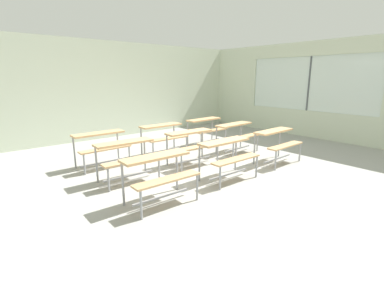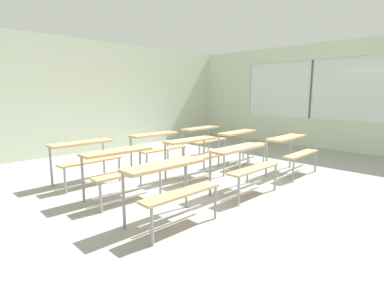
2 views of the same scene
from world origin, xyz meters
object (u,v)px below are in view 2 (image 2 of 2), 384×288
Objects in this scene: desk_bench_r0c0 at (170,179)px; desk_bench_r0c2 at (291,146)px; desk_bench_r2c2 at (204,135)px; desk_bench_r1c1 at (194,149)px; desk_bench_r0c1 at (243,159)px; desk_bench_r1c2 at (241,140)px; desk_bench_r1c0 at (121,163)px; desk_bench_r2c0 at (85,152)px; desk_bench_r2c1 at (157,142)px.

desk_bench_r0c2 is (3.20, 0.03, 0.00)m from desk_bench_r0c0.
desk_bench_r0c2 is at bearing -91.56° from desk_bench_r2c2.
desk_bench_r1c1 is 1.93m from desk_bench_r2c2.
desk_bench_r1c2 is at bearing 37.08° from desk_bench_r0c1.
desk_bench_r0c2 is 2.33m from desk_bench_r2c2.
desk_bench_r1c1 is at bearing 37.06° from desk_bench_r0c0.
desk_bench_r0c0 is 1.00× the size of desk_bench_r0c1.
desk_bench_r0c2 is (1.63, -0.00, 0.00)m from desk_bench_r0c1.
desk_bench_r2c0 is (-0.03, 1.14, 0.00)m from desk_bench_r1c0.
desk_bench_r0c0 is 3.96m from desk_bench_r2c2.
desk_bench_r2c1 is at bearing 37.27° from desk_bench_r1c0.
desk_bench_r2c2 is at bearing 2.81° from desk_bench_r2c1.
desk_bench_r1c2 is 1.14m from desk_bench_r2c2.
desk_bench_r1c2 is (1.54, 0.03, 0.00)m from desk_bench_r1c1.
desk_bench_r2c1 is (1.58, 1.12, 0.00)m from desk_bench_r1c0.
desk_bench_r0c0 is at bearing -161.56° from desk_bench_r1c2.
desk_bench_r0c2 and desk_bench_r2c0 have the same top height.
desk_bench_r2c1 is (0.00, 1.12, 0.00)m from desk_bench_r1c1.
desk_bench_r0c0 is 3.20m from desk_bench_r0c2.
desk_bench_r1c0 is 3.32m from desk_bench_r2c2.
desk_bench_r1c1 is (1.58, -0.00, 0.00)m from desk_bench_r1c0.
desk_bench_r0c0 is at bearing -177.87° from desk_bench_r0c1.
desk_bench_r0c0 is at bearing -90.99° from desk_bench_r1c0.
desk_bench_r2c1 is at bearing 88.89° from desk_bench_r0c1.
desk_bench_r0c2 and desk_bench_r1c1 have the same top height.
desk_bench_r0c1 is 1.00× the size of desk_bench_r0c2.
desk_bench_r2c1 is (1.65, 2.30, 0.00)m from desk_bench_r0c0.
desk_bench_r0c2 is 0.99× the size of desk_bench_r2c2.
desk_bench_r0c1 is at bearing 179.09° from desk_bench_r0c2.
desk_bench_r1c1 is 1.54m from desk_bench_r1c2.
desk_bench_r2c0 is (-1.54, 2.29, 0.00)m from desk_bench_r0c1.
desk_bench_r2c1 is at bearing 142.32° from desk_bench_r1c2.
desk_bench_r0c2 and desk_bench_r1c0 have the same top height.
desk_bench_r0c0 is at bearing 179.79° from desk_bench_r0c2.
desk_bench_r0c1 is at bearing -56.72° from desk_bench_r2c0.
desk_bench_r0c1 is at bearing -35.31° from desk_bench_r1c0.
desk_bench_r2c0 is at bearing -180.00° from desk_bench_r2c1.
desk_bench_r0c1 is 1.15m from desk_bench_r1c1.
desk_bench_r2c0 is at bearing 93.54° from desk_bench_r1c0.
desk_bench_r2c0 is at bearing 147.56° from desk_bench_r1c1.
desk_bench_r1c1 is (-1.56, 1.15, 0.00)m from desk_bench_r0c2.
desk_bench_r2c2 is at bearing 56.21° from desk_bench_r0c1.
desk_bench_r0c0 and desk_bench_r2c1 have the same top height.
desk_bench_r0c1 and desk_bench_r1c1 have the same top height.
desk_bench_r0c0 and desk_bench_r0c2 have the same top height.
desk_bench_r1c2 is (3.12, 0.03, 0.00)m from desk_bench_r1c0.
desk_bench_r0c0 and desk_bench_r2c0 have the same top height.
desk_bench_r1c0 is 1.01× the size of desk_bench_r2c0.
desk_bench_r0c1 and desk_bench_r2c1 have the same top height.
desk_bench_r2c0 is 1.61m from desk_bench_r2c1.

